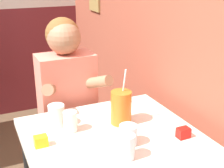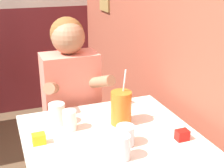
# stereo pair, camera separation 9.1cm
# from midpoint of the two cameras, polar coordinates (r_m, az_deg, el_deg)

# --- Properties ---
(main_table) EXTENTS (0.82, 0.88, 0.72)m
(main_table) POSITION_cam_midpoint_polar(r_m,az_deg,el_deg) (1.51, 2.41, -12.75)
(main_table) COLOR beige
(main_table) RESTS_ON ground_plane
(person_seated) EXTENTS (0.42, 0.40, 1.21)m
(person_seated) POSITION_cam_midpoint_polar(r_m,az_deg,el_deg) (2.00, -6.10, -4.51)
(person_seated) COLOR #EA7F6B
(person_seated) RESTS_ON ground_plane
(cocktail_pitcher) EXTENTS (0.11, 0.11, 0.29)m
(cocktail_pitcher) POSITION_cam_midpoint_polar(r_m,az_deg,el_deg) (1.59, 3.31, -4.37)
(cocktail_pitcher) COLOR #C6661E
(cocktail_pitcher) RESTS_ON main_table
(glass_near_pitcher) EXTENTS (0.08, 0.08, 0.09)m
(glass_near_pitcher) POSITION_cam_midpoint_polar(r_m,az_deg,el_deg) (1.43, 4.30, -9.36)
(glass_near_pitcher) COLOR silver
(glass_near_pitcher) RESTS_ON main_table
(glass_center) EXTENTS (0.07, 0.07, 0.10)m
(glass_center) POSITION_cam_midpoint_polar(r_m,az_deg,el_deg) (1.55, -6.08, -6.61)
(glass_center) COLOR silver
(glass_center) RESTS_ON main_table
(glass_far_side) EXTENTS (0.08, 0.08, 0.11)m
(glass_far_side) POSITION_cam_midpoint_polar(r_m,az_deg,el_deg) (1.61, -8.45, -5.42)
(glass_far_side) COLOR silver
(glass_far_side) RESTS_ON main_table
(glass_by_brick) EXTENTS (0.07, 0.07, 0.11)m
(glass_by_brick) POSITION_cam_midpoint_polar(r_m,az_deg,el_deg) (1.32, 3.74, -11.45)
(glass_by_brick) COLOR silver
(glass_by_brick) RESTS_ON main_table
(condiment_ketchup) EXTENTS (0.06, 0.04, 0.05)m
(condiment_ketchup) POSITION_cam_midpoint_polar(r_m,az_deg,el_deg) (1.51, 14.41, -9.06)
(condiment_ketchup) COLOR #B7140F
(condiment_ketchup) RESTS_ON main_table
(condiment_mustard) EXTENTS (0.06, 0.04, 0.05)m
(condiment_mustard) POSITION_cam_midpoint_polar(r_m,az_deg,el_deg) (1.47, -11.50, -9.81)
(condiment_mustard) COLOR yellow
(condiment_mustard) RESTS_ON main_table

